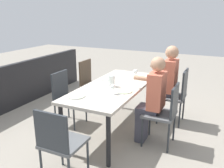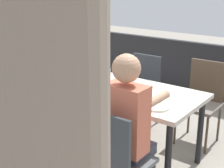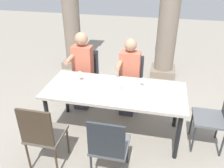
{
  "view_description": "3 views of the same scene",
  "coord_description": "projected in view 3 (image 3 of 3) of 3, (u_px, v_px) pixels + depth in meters",
  "views": [
    {
      "loc": [
        3.28,
        1.52,
        1.9
      ],
      "look_at": [
        -0.03,
        -0.05,
        0.78
      ],
      "focal_mm": 38.62,
      "sensor_mm": 36.0,
      "label": 1
    },
    {
      "loc": [
        -2.06,
        2.69,
        1.9
      ],
      "look_at": [
        0.0,
        -0.06,
        0.77
      ],
      "focal_mm": 53.47,
      "sensor_mm": 36.0,
      "label": 2
    },
    {
      "loc": [
        0.59,
        -2.84,
        2.45
      ],
      "look_at": [
        -0.04,
        0.02,
        0.84
      ],
      "focal_mm": 37.64,
      "sensor_mm": 36.0,
      "label": 3
    }
  ],
  "objects": [
    {
      "name": "ground_plane",
      "position": [
        114.0,
        131.0,
        3.72
      ],
      "size": [
        16.0,
        16.0,
        0.0
      ],
      "primitive_type": "plane",
      "color": "gray"
    },
    {
      "name": "plate_0",
      "position": [
        72.0,
        76.0,
        3.69
      ],
      "size": [
        0.21,
        0.21,
        0.02
      ],
      "color": "white",
      "rests_on": "dining_table"
    },
    {
      "name": "wine_glass_0",
      "position": [
        80.0,
        74.0,
        3.52
      ],
      "size": [
        0.08,
        0.08,
        0.16
      ],
      "color": "white",
      "rests_on": "dining_table"
    },
    {
      "name": "diner_woman_green",
      "position": [
        129.0,
        75.0,
        3.92
      ],
      "size": [
        0.35,
        0.49,
        1.3
      ],
      "color": "#3F3F4C",
      "rests_on": "ground"
    },
    {
      "name": "fork_3",
      "position": [
        152.0,
        103.0,
        3.03
      ],
      "size": [
        0.03,
        0.17,
        0.01
      ],
      "primitive_type": "cube",
      "rotation": [
        0.0,
        0.0,
        -0.08
      ],
      "color": "silver",
      "rests_on": "dining_table"
    },
    {
      "name": "wine_glass_2",
      "position": [
        142.0,
        80.0,
        3.36
      ],
      "size": [
        0.07,
        0.07,
        0.15
      ],
      "color": "white",
      "rests_on": "dining_table"
    },
    {
      "name": "dining_table",
      "position": [
        115.0,
        94.0,
        3.38
      ],
      "size": [
        2.0,
        0.86,
        0.77
      ],
      "color": "beige",
      "rests_on": "ground"
    },
    {
      "name": "diner_man_white",
      "position": [
        82.0,
        68.0,
        4.07
      ],
      "size": [
        0.35,
        0.5,
        1.35
      ],
      "color": "#3F3F4C",
      "rests_on": "ground"
    },
    {
      "name": "fork_0",
      "position": [
        63.0,
        76.0,
        3.72
      ],
      "size": [
        0.02,
        0.17,
        0.01
      ],
      "primitive_type": "cube",
      "rotation": [
        0.0,
        0.0,
        -0.05
      ],
      "color": "silver",
      "rests_on": "dining_table"
    },
    {
      "name": "chair_mid_south",
      "position": [
        109.0,
        145.0,
        2.71
      ],
      "size": [
        0.44,
        0.44,
        0.92
      ],
      "color": "#5B5E61",
      "rests_on": "ground"
    },
    {
      "name": "chair_west_north",
      "position": [
        86.0,
        73.0,
        4.32
      ],
      "size": [
        0.44,
        0.44,
        0.96
      ],
      "color": "#5B5E61",
      "rests_on": "ground"
    },
    {
      "name": "fork_2",
      "position": [
        122.0,
        81.0,
        3.55
      ],
      "size": [
        0.03,
        0.17,
        0.01
      ],
      "primitive_type": "cube",
      "rotation": [
        0.0,
        0.0,
        -0.07
      ],
      "color": "silver",
      "rests_on": "dining_table"
    },
    {
      "name": "plate_1",
      "position": [
        92.0,
        96.0,
        3.17
      ],
      "size": [
        0.23,
        0.23,
        0.02
      ],
      "color": "white",
      "rests_on": "dining_table"
    },
    {
      "name": "plate_2",
      "position": [
        132.0,
        82.0,
        3.52
      ],
      "size": [
        0.24,
        0.24,
        0.02
      ],
      "color": "white",
      "rests_on": "dining_table"
    },
    {
      "name": "chair_mid_north",
      "position": [
        130.0,
        78.0,
        4.17
      ],
      "size": [
        0.44,
        0.44,
        0.93
      ],
      "color": "#5B5E61",
      "rests_on": "ground"
    },
    {
      "name": "chair_head_east",
      "position": [
        217.0,
        115.0,
        3.19
      ],
      "size": [
        0.44,
        0.44,
        0.92
      ],
      "color": "#5B5E61",
      "rests_on": "ground"
    },
    {
      "name": "chair_west_south",
      "position": [
        42.0,
        133.0,
        2.86
      ],
      "size": [
        0.44,
        0.44,
        0.96
      ],
      "color": "#6A6158",
      "rests_on": "ground"
    },
    {
      "name": "spoon_1",
      "position": [
        102.0,
        98.0,
        3.14
      ],
      "size": [
        0.03,
        0.17,
        0.01
      ],
      "primitive_type": "cube",
      "rotation": [
        0.0,
        0.0,
        -0.07
      ],
      "color": "silver",
      "rests_on": "dining_table"
    },
    {
      "name": "spoon_0",
      "position": [
        81.0,
        78.0,
        3.66
      ],
      "size": [
        0.03,
        0.17,
        0.01
      ],
      "primitive_type": "cube",
      "rotation": [
        0.0,
        0.0,
        0.06
      ],
      "color": "silver",
      "rests_on": "dining_table"
    },
    {
      "name": "spoon_2",
      "position": [
        142.0,
        83.0,
        3.5
      ],
      "size": [
        0.03,
        0.17,
        0.01
      ],
      "primitive_type": "cube",
      "rotation": [
        0.0,
        0.0,
        -0.11
      ],
      "color": "silver",
      "rests_on": "dining_table"
    },
    {
      "name": "spoon_3",
      "position": [
        176.0,
        106.0,
        2.97
      ],
      "size": [
        0.03,
        0.17,
        0.01
      ],
      "primitive_type": "cube",
      "rotation": [
        0.0,
        0.0,
        -0.09
      ],
      "color": "silver",
      "rests_on": "dining_table"
    },
    {
      "name": "water_pitcher",
      "position": [
        118.0,
        86.0,
        3.28
      ],
      "size": [
        0.1,
        0.1,
        0.17
      ],
      "color": "white",
      "rests_on": "dining_table"
    },
    {
      "name": "stone_column_near",
      "position": [
        70.0,
        4.0,
        5.21
      ],
      "size": [
        0.5,
        0.5,
        3.05
      ],
      "color": "gray",
      "rests_on": "ground"
    },
    {
      "name": "plate_3",
      "position": [
        164.0,
        104.0,
        3.0
      ],
      "size": [
        0.25,
        0.25,
        0.02
      ],
      "color": "white",
      "rests_on": "dining_table"
    },
    {
      "name": "fork_1",
      "position": [
        81.0,
        95.0,
        3.2
      ],
      "size": [
        0.03,
        0.17,
        0.01
      ],
      "primitive_type": "cube",
      "rotation": [
        0.0,
        0.0,
        -0.06
      ],
      "color": "silver",
      "rests_on": "dining_table"
    },
    {
      "name": "stone_column_centre",
      "position": [
        170.0,
        9.0,
        4.81
      ],
      "size": [
        0.55,
        0.55,
        3.04
      ],
      "color": "gray",
      "rests_on": "ground"
    }
  ]
}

